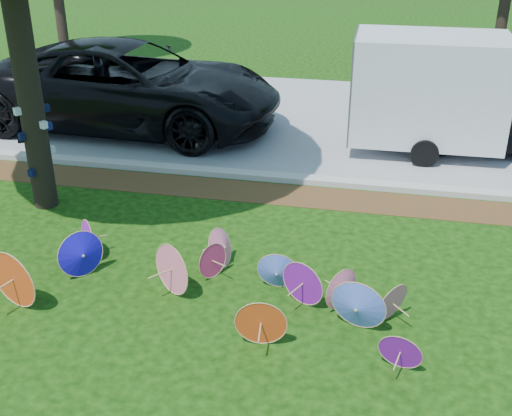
% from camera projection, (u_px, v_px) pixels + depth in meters
% --- Properties ---
extents(ground, '(90.00, 90.00, 0.00)m').
position_uv_depth(ground, '(190.00, 327.00, 8.75)').
color(ground, black).
rests_on(ground, ground).
extents(mulch_strip, '(90.00, 1.00, 0.01)m').
position_uv_depth(mulch_strip, '(257.00, 192.00, 12.71)').
color(mulch_strip, '#472D16').
rests_on(mulch_strip, ground).
extents(curb, '(90.00, 0.30, 0.12)m').
position_uv_depth(curb, '(264.00, 176.00, 13.30)').
color(curb, '#B7B5AD').
rests_on(curb, ground).
extents(street, '(90.00, 8.00, 0.01)m').
position_uv_depth(street, '(294.00, 118.00, 16.97)').
color(street, gray).
rests_on(street, ground).
extents(parasol_pile, '(7.25, 2.47, 0.89)m').
position_uv_depth(parasol_pile, '(180.00, 277.00, 9.20)').
color(parasol_pile, '#E66988').
rests_on(parasol_pile, ground).
extents(black_van, '(7.72, 3.79, 2.11)m').
position_uv_depth(black_van, '(128.00, 86.00, 15.89)').
color(black_van, black).
rests_on(black_van, ground).
extents(dark_pickup, '(5.57, 2.59, 1.85)m').
position_uv_depth(dark_pickup, '(510.00, 110.00, 14.55)').
color(dark_pickup, black).
rests_on(dark_pickup, ground).
extents(cargo_trailer, '(3.32, 2.13, 2.90)m').
position_uv_depth(cargo_trailer, '(429.00, 88.00, 14.24)').
color(cargo_trailer, silver).
rests_on(cargo_trailer, ground).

